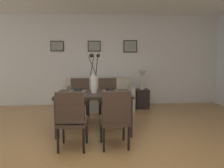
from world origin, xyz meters
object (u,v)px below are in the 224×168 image
object	(u,v)px
dining_chair_near_right	(80,97)
centerpiece_vase	(94,78)
framed_picture_left	(57,46)
dining_table	(94,98)
bowl_far_right	(110,89)
table_lamp	(142,76)
dining_chair_near_left	(72,118)
dining_chair_far_right	(108,96)
bowl_far_left	(111,92)
dining_chair_far_left	(115,116)
bowl_near_right	(78,89)
bowl_near_left	(76,93)
framed_picture_center	(94,46)
sofa	(99,98)
side_table	(142,99)
framed_picture_right	(130,46)

from	to	relation	value
dining_chair_near_right	centerpiece_vase	distance (m)	1.03
dining_chair_near_right	framed_picture_left	distance (m)	2.00
dining_table	dining_chair_near_right	size ratio (longest dim) A/B	1.52
dining_chair_near_right	bowl_far_right	bearing A→B (deg)	-44.14
bowl_far_right	table_lamp	xyz separation A→B (m)	(0.98, 1.55, 0.11)
dining_chair_near_left	dining_chair_far_right	bearing A→B (deg)	69.41
centerpiece_vase	bowl_far_left	size ratio (longest dim) A/B	4.32
dining_chair_far_left	table_lamp	world-z (taller)	table_lamp
dining_chair_near_right	bowl_near_right	size ratio (longest dim) A/B	5.41
bowl_near_left	bowl_near_right	size ratio (longest dim) A/B	1.00
bowl_far_left	framed_picture_center	size ratio (longest dim) A/B	0.46
table_lamp	dining_table	bearing A→B (deg)	-126.45
dining_chair_near_left	bowl_near_right	distance (m)	1.10
dining_chair_near_left	bowl_near_right	bearing A→B (deg)	89.09
framed_picture_center	sofa	bearing A→B (deg)	-75.93
dining_chair_near_right	bowl_far_left	bearing A→B (deg)	-57.78
dining_chair_far_left	dining_chair_near_left	bearing A→B (deg)	-178.27
dining_chair_near_left	side_table	distance (m)	3.09
dining_chair_far_left	bowl_near_right	size ratio (longest dim) A/B	5.41
dining_chair_far_left	bowl_near_right	world-z (taller)	dining_chair_far_left
dining_chair_far_right	dining_table	bearing A→B (deg)	-110.14
side_table	bowl_near_left	bearing A→B (deg)	-129.51
bowl_far_right	framed_picture_left	xyz separation A→B (m)	(-1.36, 2.07, 0.92)
dining_chair_near_right	sofa	size ratio (longest dim) A/B	0.50
bowl_near_right	framed_picture_center	size ratio (longest dim) A/B	0.46
bowl_near_left	bowl_far_right	world-z (taller)	same
sofa	framed_picture_right	distance (m)	1.76
side_table	centerpiece_vase	bearing A→B (deg)	-126.45
centerpiece_vase	bowl_near_left	world-z (taller)	centerpiece_vase
dining_table	dining_chair_near_left	xyz separation A→B (m)	(-0.33, -0.86, -0.14)
bowl_near_left	dining_chair_far_left	bearing A→B (deg)	-44.92
bowl_near_right	bowl_far_left	distance (m)	0.75
centerpiece_vase	bowl_near_left	distance (m)	0.45
bowl_near_left	sofa	distance (m)	2.10
dining_table	dining_chair_near_left	size ratio (longest dim) A/B	1.52
centerpiece_vase	bowl_near_right	size ratio (longest dim) A/B	4.32
side_table	framed_picture_left	world-z (taller)	framed_picture_left
bowl_near_right	side_table	size ratio (longest dim) A/B	0.33
framed_picture_center	framed_picture_right	world-z (taller)	framed_picture_right
sofa	framed_picture_left	world-z (taller)	framed_picture_left
centerpiece_vase	side_table	world-z (taller)	centerpiece_vase
dining_chair_far_right	dining_chair_far_left	bearing A→B (deg)	-89.45
framed_picture_left	framed_picture_center	xyz separation A→B (m)	(1.04, -0.00, 0.00)
dining_table	dining_chair_far_right	bearing A→B (deg)	69.86
dining_chair_near_right	bowl_far_right	xyz separation A→B (m)	(0.65, -0.63, 0.27)
dining_table	dining_chair_near_left	bearing A→B (deg)	-111.04
bowl_near_right	side_table	bearing A→B (deg)	43.97
bowl_far_right	framed_picture_right	world-z (taller)	framed_picture_right
bowl_far_right	side_table	size ratio (longest dim) A/B	0.33
dining_chair_near_right	dining_chair_far_left	bearing A→B (deg)	-68.37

